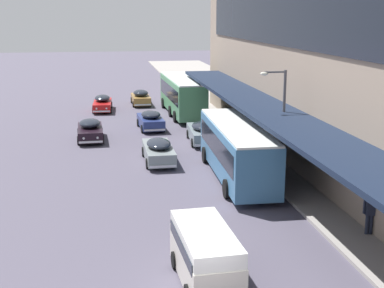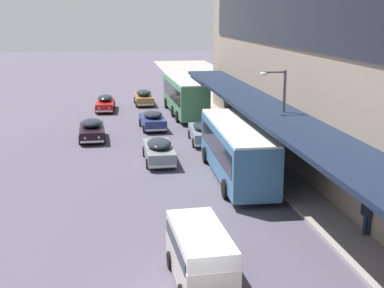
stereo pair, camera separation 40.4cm
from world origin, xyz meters
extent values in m
cube|color=#4C925F|center=(4.28, 34.61, 1.82)|extent=(2.78, 11.18, 2.94)
cube|color=black|center=(4.28, 34.61, 2.17)|extent=(2.80, 10.29, 1.29)
cube|color=silver|center=(4.28, 34.61, 3.34)|extent=(2.69, 11.18, 0.12)
cube|color=black|center=(4.12, 40.21, 3.04)|extent=(1.24, 0.09, 0.36)
cylinder|color=black|center=(2.93, 38.36, 0.50)|extent=(0.28, 1.01, 1.00)
cylinder|color=black|center=(5.41, 38.42, 0.50)|extent=(0.28, 1.01, 1.00)
cylinder|color=black|center=(3.13, 31.13, 0.50)|extent=(0.28, 1.01, 1.00)
cylinder|color=black|center=(5.61, 31.20, 0.50)|extent=(0.28, 1.01, 1.00)
cylinder|color=black|center=(3.06, 33.74, 0.50)|extent=(0.28, 1.01, 1.00)
cylinder|color=black|center=(5.54, 33.81, 0.50)|extent=(0.28, 1.01, 1.00)
cube|color=teal|center=(4.35, 14.53, 1.69)|extent=(2.70, 10.48, 2.67)
cube|color=black|center=(4.35, 14.53, 2.01)|extent=(2.72, 9.65, 1.18)
cube|color=silver|center=(4.35, 14.53, 3.07)|extent=(2.60, 10.48, 0.12)
cube|color=black|center=(4.49, 19.78, 2.77)|extent=(1.21, 0.09, 0.36)
cylinder|color=black|center=(3.24, 18.11, 0.50)|extent=(0.28, 1.01, 1.00)
cylinder|color=black|center=(5.65, 18.04, 0.50)|extent=(0.28, 1.01, 1.00)
cylinder|color=black|center=(3.05, 11.34, 0.50)|extent=(0.28, 1.01, 1.00)
cylinder|color=black|center=(5.46, 11.27, 0.50)|extent=(0.28, 1.01, 1.00)
cube|color=navy|center=(0.78, 28.67, 0.61)|extent=(1.97, 4.24, 0.78)
ellipsoid|color=#1E232D|center=(0.79, 28.46, 1.25)|extent=(1.66, 2.36, 0.54)
cube|color=silver|center=(0.66, 30.79, 0.37)|extent=(1.66, 0.21, 0.14)
cube|color=silver|center=(0.90, 26.55, 0.37)|extent=(1.66, 0.21, 0.14)
sphere|color=silver|center=(0.19, 30.73, 0.66)|extent=(0.18, 0.18, 0.18)
sphere|color=silver|center=(1.14, 30.79, 0.66)|extent=(0.18, 0.18, 0.18)
cylinder|color=black|center=(-0.16, 29.90, 0.32)|extent=(0.18, 0.65, 0.64)
cylinder|color=black|center=(1.58, 30.00, 0.32)|extent=(0.18, 0.65, 0.64)
cylinder|color=black|center=(-0.01, 27.33, 0.32)|extent=(0.18, 0.65, 0.64)
cylinder|color=black|center=(1.72, 27.43, 0.32)|extent=(0.18, 0.65, 0.64)
cube|color=olive|center=(0.88, 40.61, 0.60)|extent=(1.78, 4.23, 0.76)
ellipsoid|color=#1E232D|center=(0.88, 40.40, 1.27)|extent=(1.55, 2.34, 0.64)
cube|color=silver|center=(0.85, 42.77, 0.37)|extent=(1.64, 0.14, 0.14)
cube|color=silver|center=(0.91, 38.46, 0.37)|extent=(1.64, 0.14, 0.14)
sphere|color=silver|center=(0.37, 42.73, 0.65)|extent=(0.18, 0.18, 0.18)
sphere|color=silver|center=(1.32, 42.74, 0.65)|extent=(0.18, 0.18, 0.18)
cylinder|color=black|center=(0.00, 41.91, 0.32)|extent=(0.15, 0.64, 0.64)
cylinder|color=black|center=(1.72, 41.93, 0.32)|extent=(0.15, 0.64, 0.64)
cylinder|color=black|center=(0.03, 39.30, 0.32)|extent=(0.15, 0.64, 0.64)
cylinder|color=black|center=(1.76, 39.32, 0.32)|extent=(0.15, 0.64, 0.64)
cube|color=black|center=(-3.99, 25.54, 0.59)|extent=(1.88, 4.31, 0.75)
ellipsoid|color=#1E232D|center=(-4.00, 25.76, 1.24)|extent=(1.61, 2.39, 0.60)
cube|color=silver|center=(-3.93, 23.36, 0.37)|extent=(1.67, 0.17, 0.14)
cube|color=silver|center=(-4.06, 27.72, 0.37)|extent=(1.67, 0.17, 0.14)
sphere|color=silver|center=(-3.45, 23.41, 0.64)|extent=(0.18, 0.18, 0.18)
sphere|color=silver|center=(-4.41, 23.38, 0.64)|extent=(0.18, 0.18, 0.18)
cylinder|color=black|center=(-3.08, 24.25, 0.32)|extent=(0.16, 0.64, 0.64)
cylinder|color=black|center=(-4.83, 24.20, 0.32)|extent=(0.16, 0.64, 0.64)
cylinder|color=black|center=(-3.15, 26.89, 0.32)|extent=(0.16, 0.64, 0.64)
cylinder|color=black|center=(-4.91, 26.84, 0.32)|extent=(0.16, 0.64, 0.64)
cube|color=#B51717|center=(-3.02, 37.81, 0.58)|extent=(1.86, 4.70, 0.71)
ellipsoid|color=#1E232D|center=(-3.01, 38.04, 1.21)|extent=(1.56, 2.61, 0.61)
cube|color=silver|center=(-3.13, 35.44, 0.37)|extent=(1.57, 0.19, 0.14)
cube|color=silver|center=(-2.91, 40.17, 0.37)|extent=(1.57, 0.19, 0.14)
sphere|color=silver|center=(-2.67, 35.45, 0.63)|extent=(0.18, 0.18, 0.18)
sphere|color=silver|center=(-3.58, 35.49, 0.63)|extent=(0.18, 0.18, 0.18)
cylinder|color=black|center=(-2.26, 36.33, 0.32)|extent=(0.17, 0.65, 0.64)
cylinder|color=black|center=(-3.91, 36.41, 0.32)|extent=(0.17, 0.65, 0.64)
cylinder|color=black|center=(-2.13, 39.20, 0.32)|extent=(0.17, 0.65, 0.64)
cylinder|color=black|center=(-3.78, 39.28, 0.32)|extent=(0.17, 0.65, 0.64)
cube|color=gray|center=(4.08, 23.50, 0.62)|extent=(2.00, 4.70, 0.81)
ellipsoid|color=#1E232D|center=(4.07, 23.27, 1.26)|extent=(1.69, 2.61, 0.52)
cube|color=silver|center=(4.19, 25.86, 0.37)|extent=(1.70, 0.20, 0.14)
cube|color=silver|center=(3.97, 21.15, 0.37)|extent=(1.70, 0.20, 0.14)
sphere|color=silver|center=(3.70, 25.85, 0.67)|extent=(0.18, 0.18, 0.18)
sphere|color=silver|center=(4.68, 25.80, 0.67)|extent=(0.18, 0.18, 0.18)
cylinder|color=black|center=(3.26, 24.97, 0.32)|extent=(0.17, 0.65, 0.64)
cylinder|color=black|center=(5.04, 24.89, 0.32)|extent=(0.17, 0.65, 0.64)
cylinder|color=black|center=(3.12, 22.11, 0.32)|extent=(0.17, 0.65, 0.64)
cylinder|color=black|center=(4.90, 22.03, 0.32)|extent=(0.17, 0.65, 0.64)
cube|color=gray|center=(0.37, 18.79, 0.61)|extent=(1.73, 4.69, 0.79)
ellipsoid|color=#1E232D|center=(0.37, 18.55, 1.24)|extent=(1.51, 2.58, 0.51)
cube|color=silver|center=(0.36, 21.18, 0.37)|extent=(1.62, 0.13, 0.14)
cube|color=silver|center=(0.38, 16.40, 0.37)|extent=(1.62, 0.13, 0.14)
sphere|color=silver|center=(-0.11, 21.15, 0.66)|extent=(0.18, 0.18, 0.18)
sphere|color=silver|center=(0.83, 21.15, 0.66)|extent=(0.18, 0.18, 0.18)
cylinder|color=black|center=(-0.49, 20.23, 0.32)|extent=(0.14, 0.64, 0.64)
cylinder|color=black|center=(1.21, 20.24, 0.32)|extent=(0.14, 0.64, 0.64)
cylinder|color=black|center=(-0.48, 17.33, 0.32)|extent=(0.14, 0.64, 0.64)
cylinder|color=black|center=(1.23, 17.34, 0.32)|extent=(0.14, 0.64, 0.64)
cube|color=beige|center=(0.31, 2.94, 0.76)|extent=(1.93, 4.37, 1.29)
cube|color=silver|center=(0.31, 2.94, 1.55)|extent=(1.89, 4.28, 0.83)
cube|color=black|center=(0.31, 2.94, 1.45)|extent=(1.95, 3.94, 0.41)
ellipsoid|color=beige|center=(0.23, 5.04, 0.90)|extent=(1.63, 0.67, 1.11)
cylinder|color=black|center=(-0.61, 4.15, 0.32)|extent=(0.19, 0.65, 0.64)
cylinder|color=black|center=(1.14, 4.22, 0.32)|extent=(0.19, 0.65, 0.64)
cylinder|color=black|center=(1.24, 1.73, 0.32)|extent=(0.19, 0.65, 0.64)
cylinder|color=#1F2536|center=(7.91, 5.57, 0.57)|extent=(0.16, 0.16, 0.85)
cylinder|color=#1F2536|center=(7.75, 5.59, 0.57)|extent=(0.16, 0.16, 0.85)
cube|color=#1F2536|center=(7.83, 5.58, 1.35)|extent=(0.43, 0.29, 0.70)
cylinder|color=#1F2536|center=(8.09, 5.54, 1.39)|extent=(0.10, 0.10, 0.63)
cylinder|color=#1F2536|center=(7.57, 5.61, 1.39)|extent=(0.10, 0.10, 0.63)
sphere|color=tan|center=(7.83, 5.58, 1.81)|extent=(0.22, 0.22, 0.22)
cylinder|color=black|center=(7.83, 5.58, 1.89)|extent=(0.33, 0.33, 0.02)
cylinder|color=black|center=(7.83, 5.58, 1.95)|extent=(0.21, 0.21, 0.12)
cylinder|color=#4C4C51|center=(6.90, 14.09, 3.16)|extent=(0.16, 0.16, 6.03)
cylinder|color=#4C4C51|center=(6.30, 14.09, 6.08)|extent=(1.20, 0.10, 0.10)
ellipsoid|color=silver|center=(5.70, 14.09, 6.00)|extent=(0.44, 0.28, 0.20)
camera|label=1|loc=(-2.99, -13.84, 9.20)|focal=50.00mm
camera|label=2|loc=(-2.60, -13.91, 9.20)|focal=50.00mm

